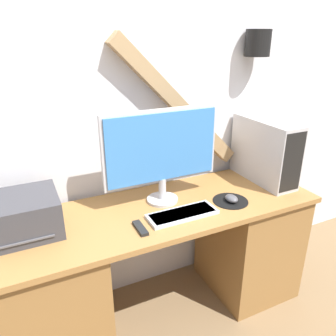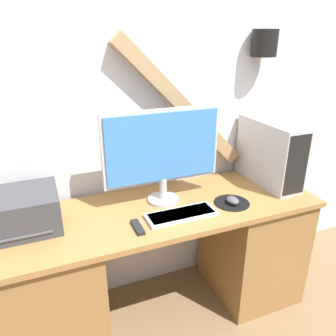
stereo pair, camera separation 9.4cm
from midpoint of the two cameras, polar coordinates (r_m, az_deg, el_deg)
The scene contains 9 objects.
wall_back at distance 1.89m, azimuth -7.05°, elevation 14.40°, with size 6.40×0.20×2.70m.
desk at distance 1.98m, azimuth -2.28°, elevation -16.02°, with size 1.74×0.58×0.74m.
monitor at distance 1.73m, azimuth -2.65°, elevation 3.15°, with size 0.65×0.17×0.52m.
keyboard at distance 1.70m, azimuth 0.92°, elevation -8.03°, with size 0.37×0.13×0.02m.
mousepad at distance 1.86m, azimuth 9.39°, elevation -5.70°, with size 0.20×0.20×0.00m.
mouse at distance 1.84m, azimuth 9.57°, elevation -5.29°, with size 0.06×0.08×0.04m.
computer_tower at distance 2.11m, azimuth 15.31°, elevation 2.94°, with size 0.17×0.47×0.39m.
printer at distance 1.69m, azimuth -25.35°, elevation -7.45°, with size 0.32×0.31×0.18m.
remote_control at distance 1.60m, azimuth -6.56°, elevation -10.38°, with size 0.04×0.13×0.02m.
Camera 1 is at (-0.65, -1.12, 1.61)m, focal length 35.00 mm.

